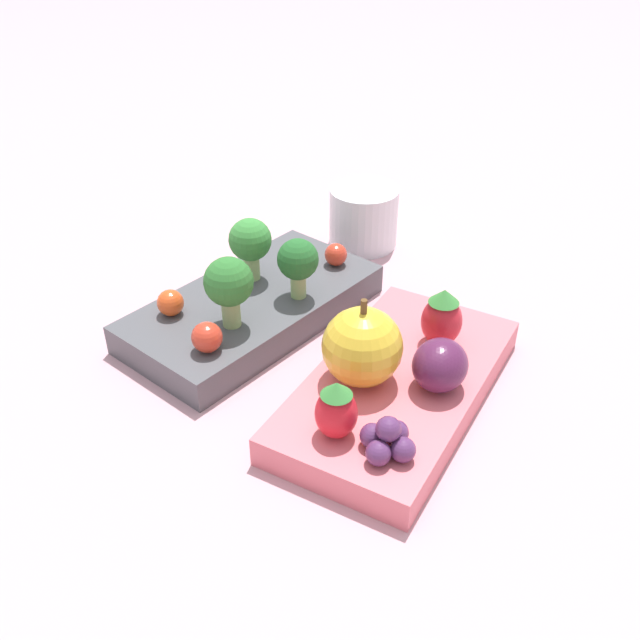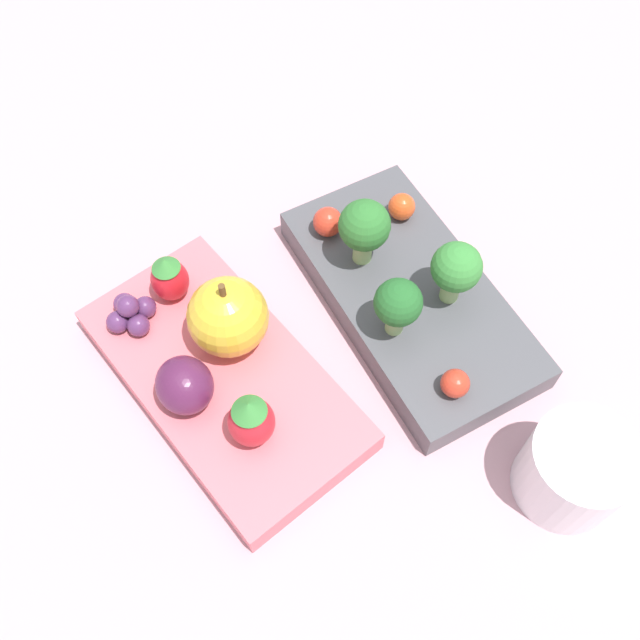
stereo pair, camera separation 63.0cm
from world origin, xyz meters
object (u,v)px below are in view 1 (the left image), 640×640
Objects in this scene: cherry_tomato_2 at (336,255)px; strawberry_0 at (336,410)px; bento_box_savoury at (253,308)px; broccoli_floret_1 at (229,284)px; broccoli_floret_2 at (250,242)px; apple at (362,347)px; broccoli_floret_0 at (298,261)px; cherry_tomato_1 at (207,337)px; plum at (440,365)px; grape_cluster at (388,440)px; drinking_cup at (363,217)px; strawberry_1 at (442,318)px; bento_box_fruit at (398,387)px; cherry_tomato_0 at (170,303)px.

strawberry_0 reaches higher than cherry_tomato_2.
bento_box_savoury is 0.19m from strawberry_0.
broccoli_floret_2 is at bearing 26.31° from broccoli_floret_1.
bento_box_savoury is 4.14× the size of broccoli_floret_2.
strawberry_0 is at bearing -164.05° from apple.
broccoli_floret_0 is 0.78× the size of apple.
cherry_tomato_1 is 0.18m from plum.
cherry_tomato_1 is 0.17m from grape_cluster.
broccoli_floret_0 is at bearing -6.44° from cherry_tomato_1.
grape_cluster is at bearing -116.97° from bento_box_savoury.
grape_cluster is (-0.18, -0.16, -0.00)m from cherry_tomato_2.
broccoli_floret_1 is 0.18m from grape_cluster.
grape_cluster is at bearing -138.66° from cherry_tomato_2.
plum and drinking_cup have the same top height.
broccoli_floret_2 reaches higher than plum.
plum is (-0.02, -0.19, 0.03)m from bento_box_savoury.
strawberry_0 is 0.32m from drinking_cup.
broccoli_floret_1 is at bearing -153.69° from broccoli_floret_2.
bento_box_savoury is 5.41× the size of strawberry_0.
cherry_tomato_2 is 0.14m from strawberry_1.
strawberry_1 is at bearing -85.28° from broccoli_floret_0.
cherry_tomato_1 is 0.17m from cherry_tomato_2.
bento_box_fruit is 3.85× the size of broccoli_floret_1.
apple is at bearing -83.69° from cherry_tomato_0.
cherry_tomato_2 is 0.17m from apple.
grape_cluster is (-0.02, -0.17, -0.00)m from cherry_tomato_1.
grape_cluster is at bearing -145.73° from drinking_cup.
broccoli_floret_1 reaches higher than bento_box_savoury.
broccoli_floret_1 is at bearing 173.38° from cherry_tomato_2.
cherry_tomato_1 is at bearing -109.29° from cherry_tomato_0.
strawberry_1 is at bearing -4.28° from strawberry_0.
drinking_cup is (0.09, 0.03, -0.01)m from cherry_tomato_2.
cherry_tomato_0 is 0.32× the size of apple.
plum is (0.00, -0.03, 0.03)m from bento_box_fruit.
broccoli_floret_1 is at bearing 117.33° from strawberry_1.
grape_cluster is at bearing -168.24° from strawberry_1.
broccoli_floret_2 is 0.24m from grape_cluster.
cherry_tomato_1 is at bearing 177.31° from cherry_tomato_2.
bento_box_fruit is 5.31× the size of strawberry_0.
cherry_tomato_0 is at bearing 81.05° from grape_cluster.
broccoli_floret_2 is 0.08m from cherry_tomato_2.
broccoli_floret_1 is (-0.04, -0.02, 0.05)m from bento_box_savoury.
drinking_cup is (0.22, 0.01, -0.03)m from broccoli_floret_1.
apple is (-0.06, -0.10, -0.01)m from broccoli_floret_0.
bento_box_savoury is at bearing 121.83° from broccoli_floret_0.
cherry_tomato_0 is (-0.04, 0.19, 0.03)m from bento_box_fruit.
apple is (-0.06, -0.15, -0.01)m from broccoli_floret_2.
apple is at bearing -70.86° from cherry_tomato_1.
bento_box_fruit is 4.05× the size of broccoli_floret_2.
cherry_tomato_0 is at bearing 101.42° from bento_box_fruit.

